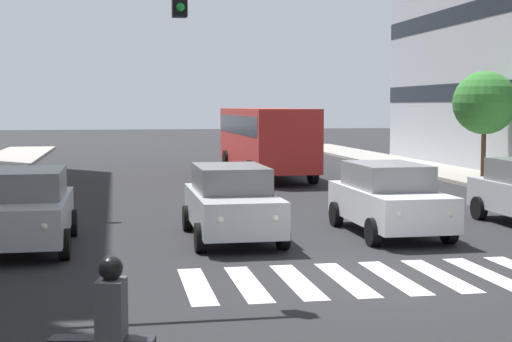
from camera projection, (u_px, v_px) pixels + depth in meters
The scene contains 7 objects.
ground_plane at pixel (370, 278), 13.85m from camera, with size 180.00×180.00×0.00m, color #262628.
crosswalk_markings at pixel (370, 278), 13.85m from camera, with size 6.75×2.80×0.01m.
car_1 at pixel (388, 198), 18.58m from camera, with size 2.02×4.44×1.72m.
car_2 at pixel (231, 202), 17.87m from camera, with size 2.02×4.44×1.72m.
car_3 at pixel (26, 208), 16.75m from camera, with size 2.02×4.44×1.72m.
bus_behind_traffic at pixel (265, 134), 33.82m from camera, with size 2.78×10.50×3.00m.
street_tree_2 at pixel (485, 103), 31.93m from camera, with size 2.65×2.65×4.43m.
Camera 1 is at (4.51, 13.04, 3.12)m, focal length 53.67 mm.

